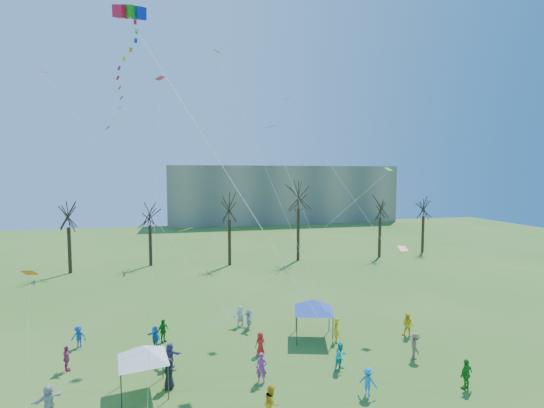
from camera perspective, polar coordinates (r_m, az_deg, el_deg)
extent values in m
cube|color=gray|center=(102.57, 1.63, 1.51)|extent=(60.00, 14.00, 15.00)
cylinder|color=black|center=(55.78, -28.18, -6.17)|extent=(0.44, 0.44, 5.99)
cylinder|color=black|center=(56.03, -17.84, -5.95)|extent=(0.44, 0.44, 5.72)
cylinder|color=black|center=(53.86, -6.42, -5.78)|extent=(0.44, 0.44, 6.44)
cylinder|color=black|center=(56.47, 3.96, -4.60)|extent=(0.44, 0.44, 7.79)
cylinder|color=black|center=(61.20, 15.90, -4.86)|extent=(0.44, 0.44, 6.09)
cylinder|color=black|center=(67.35, 21.76, -4.23)|extent=(0.44, 0.44, 5.95)
cube|color=red|center=(28.87, -21.88, 25.30)|extent=(1.06, 1.18, 1.01)
cube|color=#16A519|center=(28.80, -20.68, 25.39)|extent=(1.06, 1.18, 1.01)
cube|color=#1027CC|center=(28.74, -19.48, 25.46)|extent=(1.06, 1.18, 1.01)
cylinder|color=white|center=(19.51, -6.11, 3.50)|extent=(0.02, 0.02, 27.11)
cylinder|color=#3F3F44|center=(24.31, -21.75, -24.81)|extent=(0.08, 0.08, 2.01)
cylinder|color=#3F3F44|center=(24.45, -15.35, -24.47)|extent=(0.08, 0.08, 2.01)
cylinder|color=#3F3F44|center=(26.51, -21.88, -22.22)|extent=(0.08, 0.08, 2.01)
cylinder|color=#3F3F44|center=(26.64, -16.12, -21.93)|extent=(0.08, 0.08, 2.01)
pyramid|color=white|center=(24.81, -18.87, -20.40)|extent=(3.77, 3.77, 0.86)
cylinder|color=#3F3F44|center=(29.90, 3.75, -18.56)|extent=(0.09, 0.09, 2.17)
cylinder|color=#3F3F44|center=(30.07, 9.15, -18.46)|extent=(0.09, 0.09, 2.17)
cylinder|color=#3F3F44|center=(32.39, 3.64, -16.70)|extent=(0.09, 0.09, 2.17)
cylinder|color=#3F3F44|center=(32.55, 8.59, -16.63)|extent=(0.09, 0.09, 2.17)
pyramid|color=blue|center=(30.65, 6.31, -14.88)|extent=(3.99, 3.99, 0.93)
imported|color=gold|center=(22.28, -0.08, -27.67)|extent=(0.90, 1.04, 1.84)
imported|color=#1A84D7|center=(24.82, 14.25, -24.47)|extent=(1.18, 1.17, 1.63)
imported|color=#208F1F|center=(27.26, 27.21, -21.83)|extent=(1.16, 0.75, 1.83)
imported|color=silver|center=(25.52, -30.62, -24.07)|extent=(1.55, 1.28, 1.67)
imported|color=black|center=(25.49, -15.24, -23.40)|extent=(0.64, 0.93, 1.84)
imported|color=#AD2B93|center=(25.32, -1.59, -23.44)|extent=(0.79, 0.67, 1.85)
imported|color=#0DB7B7|center=(27.09, 10.32, -21.60)|extent=(1.06, 0.95, 1.80)
imported|color=olive|center=(29.71, 20.76, -19.35)|extent=(1.01, 1.34, 1.83)
imported|color=#C8427B|center=(29.71, -28.53, -19.76)|extent=(0.84, 1.07, 1.69)
imported|color=#584595|center=(27.84, -15.12, -21.11)|extent=(1.60, 0.91, 1.64)
imported|color=red|center=(28.67, -1.78, -20.23)|extent=(0.90, 0.73, 1.59)
imported|color=yellow|center=(30.86, 9.63, -18.18)|extent=(0.66, 0.79, 1.85)
imported|color=yellow|center=(33.09, 19.79, -16.79)|extent=(1.12, 1.13, 1.85)
imported|color=#1747B8|center=(32.86, -27.11, -17.36)|extent=(1.16, 0.79, 1.65)
imported|color=#1D7E1B|center=(31.49, -16.09, -17.88)|extent=(1.04, 1.06, 1.79)
imported|color=silver|center=(32.70, -3.47, -16.91)|extent=(0.71, 1.65, 1.72)
imported|color=#176FBA|center=(30.86, -17.21, -18.57)|extent=(1.29, 1.46, 1.60)
imported|color=white|center=(33.39, -4.76, -16.45)|extent=(1.66, 0.74, 1.73)
cube|color=#DC5B0B|center=(23.23, -32.67, -8.72)|extent=(0.60, 0.70, 0.39)
cylinder|color=white|center=(22.39, -32.89, -17.87)|extent=(0.01, 0.01, 7.13)
cube|color=#E6266D|center=(32.16, -16.50, 17.72)|extent=(0.80, 0.80, 0.22)
cylinder|color=white|center=(24.73, -17.17, -0.37)|extent=(0.01, 0.01, 22.83)
cube|color=#FFB01A|center=(22.37, -12.86, -3.76)|extent=(0.82, 0.78, 0.21)
cylinder|color=white|center=(21.65, -6.86, -15.31)|extent=(0.01, 0.01, 9.72)
cube|color=#17ADAC|center=(29.85, -0.28, 11.56)|extent=(0.88, 0.73, 0.24)
cylinder|color=white|center=(25.76, 6.05, -4.25)|extent=(0.01, 0.01, 18.01)
cube|color=#2881E6|center=(38.79, 2.21, 15.54)|extent=(0.78, 0.70, 0.25)
cylinder|color=white|center=(30.61, 12.27, 0.60)|extent=(0.01, 0.01, 26.73)
cube|color=red|center=(24.40, 19.12, -6.40)|extent=(0.61, 0.72, 0.25)
cylinder|color=white|center=(22.46, -5.22, -16.37)|extent=(0.01, 0.01, 21.15)
cube|color=#68F239|center=(36.13, 17.14, 5.01)|extent=(0.71, 0.77, 0.33)
cylinder|color=white|center=(28.75, 4.48, -6.58)|extent=(0.01, 0.01, 24.05)
cube|color=#C137B9|center=(40.33, -31.15, 16.73)|extent=(0.81, 0.80, 0.27)
cylinder|color=white|center=(29.97, -20.14, 1.83)|extent=(0.01, 0.01, 30.15)
cube|color=#FF3E0D|center=(39.20, -8.30, 21.80)|extent=(0.69, 0.64, 0.31)
cylinder|color=white|center=(30.49, -0.70, 4.69)|extent=(0.01, 0.01, 28.04)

